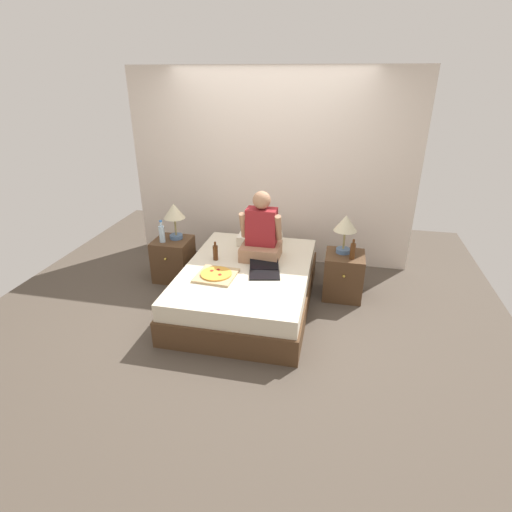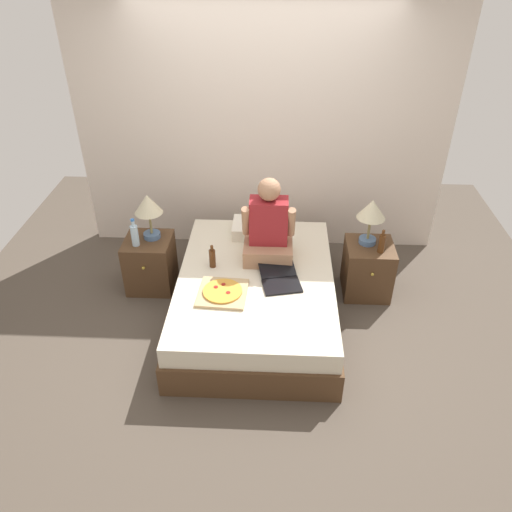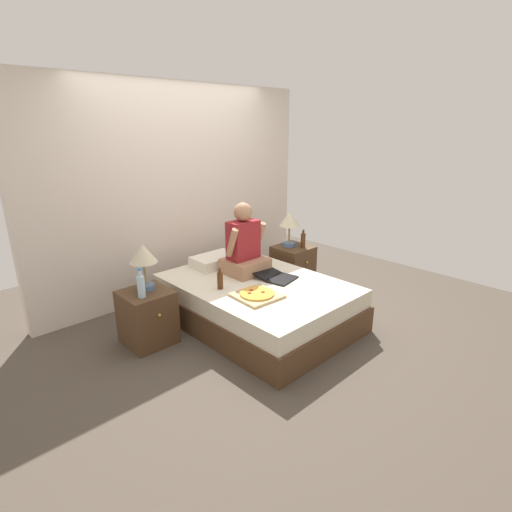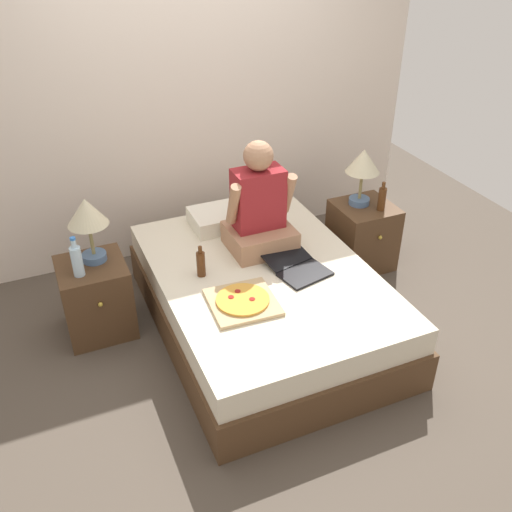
{
  "view_description": "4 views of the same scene",
  "coord_description": "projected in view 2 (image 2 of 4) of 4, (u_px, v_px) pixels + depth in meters",
  "views": [
    {
      "loc": [
        0.93,
        -3.82,
        2.41
      ],
      "look_at": [
        0.12,
        -0.06,
        0.64
      ],
      "focal_mm": 28.0,
      "sensor_mm": 36.0,
      "label": 1
    },
    {
      "loc": [
        0.17,
        -3.52,
        3.06
      ],
      "look_at": [
        0.01,
        -0.21,
        0.81
      ],
      "focal_mm": 35.0,
      "sensor_mm": 36.0,
      "label": 2
    },
    {
      "loc": [
        -2.68,
        -2.79,
        2.02
      ],
      "look_at": [
        -0.06,
        -0.05,
        0.77
      ],
      "focal_mm": 28.0,
      "sensor_mm": 36.0,
      "label": 3
    },
    {
      "loc": [
        -1.29,
        -2.86,
        2.57
      ],
      "look_at": [
        -0.14,
        -0.19,
        0.72
      ],
      "focal_mm": 40.0,
      "sensor_mm": 36.0,
      "label": 4
    }
  ],
  "objects": [
    {
      "name": "laptop",
      "position": [
        280.0,
        280.0,
        4.28
      ],
      "size": [
        0.4,
        0.47,
        0.07
      ],
      "color": "black",
      "rests_on": "bed"
    },
    {
      "name": "bed",
      "position": [
        256.0,
        296.0,
        4.5
      ],
      "size": [
        1.4,
        1.96,
        0.46
      ],
      "color": "#4C331E",
      "rests_on": "ground"
    },
    {
      "name": "lamp_on_left_nightstand",
      "position": [
        148.0,
        207.0,
        4.58
      ],
      "size": [
        0.26,
        0.26,
        0.45
      ],
      "color": "#4C6B93",
      "rests_on": "nightstand_left"
    },
    {
      "name": "beer_bottle_on_bed",
      "position": [
        212.0,
        258.0,
        4.43
      ],
      "size": [
        0.06,
        0.06,
        0.22
      ],
      "color": "#4C2811",
      "rests_on": "bed"
    },
    {
      "name": "pizza_box",
      "position": [
        223.0,
        292.0,
        4.14
      ],
      "size": [
        0.42,
        0.42,
        0.05
      ],
      "color": "tan",
      "rests_on": "bed"
    },
    {
      "name": "nightstand_right",
      "position": [
        367.0,
        269.0,
        4.79
      ],
      "size": [
        0.44,
        0.47,
        0.53
      ],
      "color": "#4C331E",
      "rests_on": "ground"
    },
    {
      "name": "person_seated",
      "position": [
        268.0,
        230.0,
        4.46
      ],
      "size": [
        0.47,
        0.4,
        0.78
      ],
      "color": "#A37556",
      "rests_on": "bed"
    },
    {
      "name": "water_bottle",
      "position": [
        135.0,
        235.0,
        4.59
      ],
      "size": [
        0.07,
        0.07,
        0.28
      ],
      "color": "silver",
      "rests_on": "nightstand_left"
    },
    {
      "name": "pillow",
      "position": [
        260.0,
        228.0,
        4.92
      ],
      "size": [
        0.52,
        0.34,
        0.12
      ],
      "primitive_type": "cube",
      "color": "silver",
      "rests_on": "bed"
    },
    {
      "name": "ground_plane",
      "position": [
        256.0,
        315.0,
        4.63
      ],
      "size": [
        5.75,
        5.75,
        0.0
      ],
      "primitive_type": "plane",
      "color": "#4C4238"
    },
    {
      "name": "lamp_on_right_nightstand",
      "position": [
        372.0,
        212.0,
        4.5
      ],
      "size": [
        0.26,
        0.26,
        0.45
      ],
      "color": "#4C6B93",
      "rests_on": "nightstand_right"
    },
    {
      "name": "wall_back",
      "position": [
        262.0,
        134.0,
        5.04
      ],
      "size": [
        3.75,
        0.12,
        2.5
      ],
      "primitive_type": "cube",
      "color": "beige",
      "rests_on": "ground"
    },
    {
      "name": "nightstand_left",
      "position": [
        150.0,
        263.0,
        4.87
      ],
      "size": [
        0.44,
        0.47,
        0.53
      ],
      "color": "#4C331E",
      "rests_on": "ground"
    },
    {
      "name": "beer_bottle",
      "position": [
        382.0,
        243.0,
        4.5
      ],
      "size": [
        0.06,
        0.06,
        0.23
      ],
      "color": "#512D14",
      "rests_on": "nightstand_right"
    }
  ]
}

